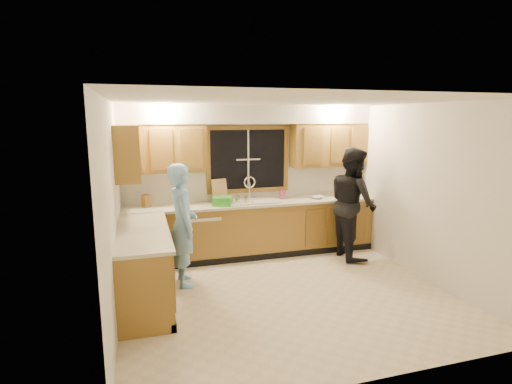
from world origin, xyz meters
TOP-DOWN VIEW (x-y plane):
  - floor at (0.00, 0.00)m, footprint 4.20×4.20m
  - ceiling at (0.00, 0.00)m, footprint 4.20×4.20m
  - wall_back at (0.00, 1.90)m, footprint 4.20×0.00m
  - wall_left at (-2.10, 0.00)m, footprint 0.00×3.80m
  - wall_right at (2.10, 0.00)m, footprint 0.00×3.80m
  - base_cabinets_back at (0.00, 1.60)m, footprint 4.20×0.60m
  - base_cabinets_left at (-1.80, 0.35)m, footprint 0.60×1.90m
  - countertop_back at (0.00, 1.58)m, footprint 4.20×0.63m
  - countertop_left at (-1.79, 0.35)m, footprint 0.63×1.90m
  - upper_cabinets_left at (-1.43, 1.73)m, footprint 1.35×0.33m
  - upper_cabinets_right at (1.43, 1.73)m, footprint 1.35×0.33m
  - upper_cabinets_return at (-1.94, 1.12)m, footprint 0.33×0.90m
  - soffit at (0.00, 1.72)m, footprint 4.20×0.35m
  - window_frame at (0.00, 1.89)m, footprint 1.44×0.03m
  - sink at (0.00, 1.60)m, footprint 0.86×0.52m
  - dishwasher at (-0.85, 1.59)m, footprint 0.60×0.56m
  - stove at (-1.80, -0.22)m, footprint 0.58×0.75m
  - man at (-1.26, 0.72)m, footprint 0.44×0.64m
  - woman at (1.56, 1.06)m, footprint 0.75×0.94m
  - knife_block at (-1.71, 1.69)m, footprint 0.14×0.14m
  - cutting_board at (-0.52, 1.82)m, footprint 0.30×0.18m
  - dish_crate at (-0.54, 1.48)m, footprint 0.37×0.35m
  - soap_bottle at (0.58, 1.76)m, footprint 0.08×0.09m
  - bowl at (1.14, 1.53)m, footprint 0.21×0.21m
  - can_left at (-0.29, 1.50)m, footprint 0.09×0.09m
  - can_right at (-0.15, 1.46)m, footprint 0.07×0.07m

SIDE VIEW (x-z plane):
  - floor at x=0.00m, z-range 0.00..0.00m
  - dishwasher at x=-0.85m, z-range 0.00..0.82m
  - base_cabinets_back at x=0.00m, z-range 0.00..0.88m
  - base_cabinets_left at x=-1.80m, z-range 0.00..0.88m
  - stove at x=-1.80m, z-range 0.00..0.90m
  - man at x=-1.26m, z-range 0.00..1.70m
  - sink at x=0.00m, z-range 0.58..1.15m
  - countertop_back at x=0.00m, z-range 0.88..0.92m
  - countertop_left at x=-1.79m, z-range 0.88..0.92m
  - woman at x=1.56m, z-range 0.00..1.84m
  - bowl at x=1.14m, z-range 0.92..0.97m
  - can_right at x=-0.15m, z-range 0.92..1.04m
  - can_left at x=-0.29m, z-range 0.92..1.05m
  - dish_crate at x=-0.54m, z-range 0.92..1.06m
  - soap_bottle at x=0.58m, z-range 0.92..1.10m
  - knife_block at x=-1.71m, z-range 0.92..1.12m
  - cutting_board at x=-0.52m, z-range 0.92..1.29m
  - wall_back at x=0.00m, z-range -0.85..3.35m
  - wall_left at x=-2.10m, z-range -0.65..3.15m
  - wall_right at x=2.10m, z-range -0.65..3.15m
  - window_frame at x=0.00m, z-range 1.03..2.17m
  - upper_cabinets_left at x=-1.43m, z-range 1.45..2.20m
  - upper_cabinets_right at x=1.43m, z-range 1.45..2.20m
  - upper_cabinets_return at x=-1.94m, z-range 1.45..2.20m
  - soffit at x=0.00m, z-range 2.20..2.50m
  - ceiling at x=0.00m, z-range 2.50..2.50m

